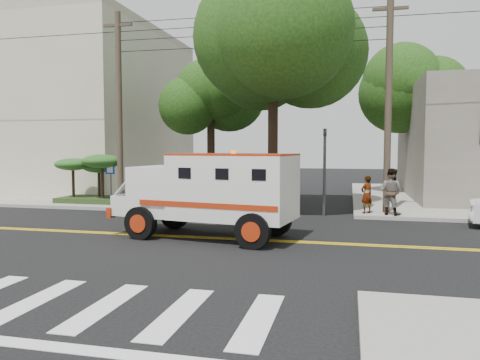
# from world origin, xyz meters

# --- Properties ---
(ground) EXTENTS (100.00, 100.00, 0.00)m
(ground) POSITION_xyz_m (0.00, 0.00, 0.00)
(ground) COLOR black
(ground) RESTS_ON ground
(sidewalk_nw) EXTENTS (17.00, 17.00, 0.15)m
(sidewalk_nw) POSITION_xyz_m (-13.50, 13.50, 0.07)
(sidewalk_nw) COLOR gray
(sidewalk_nw) RESTS_ON ground
(building_left) EXTENTS (16.00, 14.00, 10.00)m
(building_left) POSITION_xyz_m (-15.50, 15.00, 5.15)
(building_left) COLOR #B8B097
(building_left) RESTS_ON sidewalk_nw
(utility_pole_left) EXTENTS (0.28, 0.28, 9.00)m
(utility_pole_left) POSITION_xyz_m (-5.60, 6.00, 4.50)
(utility_pole_left) COLOR #382D23
(utility_pole_left) RESTS_ON ground
(utility_pole_right) EXTENTS (0.28, 0.28, 9.00)m
(utility_pole_right) POSITION_xyz_m (6.30, 6.20, 4.50)
(utility_pole_right) COLOR #382D23
(utility_pole_right) RESTS_ON ground
(tree_main) EXTENTS (6.08, 5.70, 9.85)m
(tree_main) POSITION_xyz_m (1.94, 6.21, 7.20)
(tree_main) COLOR black
(tree_main) RESTS_ON ground
(tree_left) EXTENTS (4.48, 4.20, 7.70)m
(tree_left) POSITION_xyz_m (-2.68, 11.79, 5.73)
(tree_left) COLOR black
(tree_left) RESTS_ON ground
(tree_right) EXTENTS (4.80, 4.50, 8.20)m
(tree_right) POSITION_xyz_m (8.84, 15.77, 6.09)
(tree_right) COLOR black
(tree_right) RESTS_ON ground
(traffic_signal) EXTENTS (0.15, 0.18, 3.60)m
(traffic_signal) POSITION_xyz_m (3.80, 5.60, 2.23)
(traffic_signal) COLOR #3F3F42
(traffic_signal) RESTS_ON ground
(accessibility_sign) EXTENTS (0.45, 0.10, 2.02)m
(accessibility_sign) POSITION_xyz_m (-6.20, 6.17, 1.37)
(accessibility_sign) COLOR #3F3F42
(accessibility_sign) RESTS_ON ground
(palm_planter) EXTENTS (3.52, 2.63, 2.36)m
(palm_planter) POSITION_xyz_m (-7.44, 6.62, 1.65)
(palm_planter) COLOR #1E3314
(palm_planter) RESTS_ON sidewalk_nw
(armored_truck) EXTENTS (6.06, 3.07, 2.64)m
(armored_truck) POSITION_xyz_m (0.62, 0.04, 1.50)
(armored_truck) COLOR silver
(armored_truck) RESTS_ON ground
(pedestrian_a) EXTENTS (0.66, 0.64, 1.53)m
(pedestrian_a) POSITION_xyz_m (5.50, 5.73, 0.91)
(pedestrian_a) COLOR gray
(pedestrian_a) RESTS_ON sidewalk_ne
(pedestrian_b) EXTENTS (1.14, 1.07, 1.86)m
(pedestrian_b) POSITION_xyz_m (6.42, 5.50, 1.08)
(pedestrian_b) COLOR gray
(pedestrian_b) RESTS_ON sidewalk_ne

